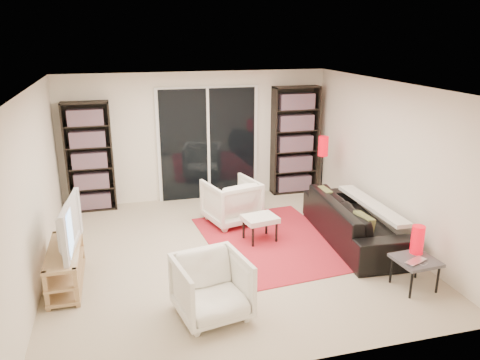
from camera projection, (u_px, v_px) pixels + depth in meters
name	position (u px, v px, depth m)	size (l,w,h in m)	color
floor	(229.00, 252.00, 6.84)	(5.00, 5.00, 0.00)	beige
wall_back	(197.00, 137.00, 8.78)	(5.00, 0.02, 2.40)	white
wall_front	(293.00, 253.00, 4.17)	(5.00, 0.02, 2.40)	white
wall_left	(35.00, 189.00, 5.86)	(0.02, 5.00, 2.40)	white
wall_right	(388.00, 162.00, 7.09)	(0.02, 5.00, 2.40)	white
ceiling	(227.00, 86.00, 6.11)	(5.00, 5.00, 0.02)	white
sliding_door	(208.00, 144.00, 8.84)	(1.92, 0.08, 2.16)	white
bookshelf_left	(90.00, 157.00, 8.21)	(0.80, 0.30, 1.95)	black
bookshelf_right	(295.00, 141.00, 9.13)	(0.90, 0.30, 2.10)	black
tv_stand	(66.00, 266.00, 5.89)	(0.39, 1.21, 0.50)	tan
tv	(62.00, 226.00, 5.73)	(1.08, 0.14, 0.62)	black
rug	(272.00, 241.00, 7.19)	(1.89, 2.55, 0.01)	red
sofa	(355.00, 220.00, 7.15)	(2.28, 0.89, 0.67)	black
armchair_back	(231.00, 201.00, 7.82)	(0.80, 0.82, 0.75)	white
armchair_front	(212.00, 287.00, 5.22)	(0.76, 0.78, 0.71)	white
ottoman	(260.00, 220.00, 7.13)	(0.56, 0.49, 0.40)	white
side_table	(416.00, 262.00, 5.80)	(0.52, 0.52, 0.40)	#46464B
laptop	(419.00, 263.00, 5.66)	(0.30, 0.19, 0.02)	silver
table_lamp	(417.00, 240.00, 5.89)	(0.16, 0.16, 0.36)	red
floor_lamp	(323.00, 154.00, 8.40)	(0.20, 0.20, 1.30)	black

